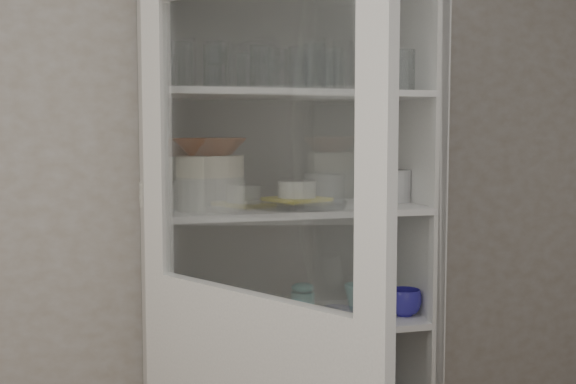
{
  "coord_description": "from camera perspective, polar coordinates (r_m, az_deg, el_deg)",
  "views": [
    {
      "loc": [
        -0.47,
        -1.17,
        1.53
      ],
      "look_at": [
        0.2,
        1.27,
        1.31
      ],
      "focal_mm": 45.0,
      "sensor_mm": 36.0,
      "label": 1
    }
  ],
  "objects": [
    {
      "name": "tumbler_9",
      "position": [
        2.5,
        -2.1,
        9.74
      ],
      "size": [
        0.09,
        0.09,
        0.15
      ],
      "primitive_type": "cylinder",
      "rotation": [
        0.0,
        0.0,
        0.18
      ],
      "color": "silver",
      "rests_on": "shelf_glass"
    },
    {
      "name": "terracotta_bowl",
      "position": [
        2.42,
        -6.18,
        3.59
      ],
      "size": [
        0.3,
        0.3,
        0.06
      ],
      "primitive_type": "imported",
      "rotation": [
        0.0,
        0.0,
        -0.3
      ],
      "color": "brown",
      "rests_on": "cream_bowl"
    },
    {
      "name": "white_canister",
      "position": [
        2.59,
        -7.91,
        -8.55
      ],
      "size": [
        0.13,
        0.13,
        0.13
      ],
      "primitive_type": "cylinder",
      "rotation": [
        0.0,
        0.0,
        -0.12
      ],
      "color": "silver",
      "rests_on": "shelf_mugs"
    },
    {
      "name": "tumbler_6",
      "position": [
        2.49,
        6.75,
        9.66
      ],
      "size": [
        0.08,
        0.08,
        0.15
      ],
      "primitive_type": "cylinder",
      "rotation": [
        0.0,
        0.0,
        -0.13
      ],
      "color": "silver",
      "rests_on": "shelf_glass"
    },
    {
      "name": "tumbler_4",
      "position": [
        2.4,
        2.12,
        9.87
      ],
      "size": [
        0.09,
        0.09,
        0.15
      ],
      "primitive_type": "cylinder",
      "rotation": [
        0.0,
        0.0,
        0.18
      ],
      "color": "silver",
      "rests_on": "shelf_glass"
    },
    {
      "name": "plate_stack_back",
      "position": [
        2.58,
        -9.5,
        -0.15
      ],
      "size": [
        0.2,
        0.2,
        0.08
      ],
      "primitive_type": "cylinder",
      "color": "silver",
      "rests_on": "shelf_plates"
    },
    {
      "name": "goblet_3",
      "position": [
        2.79,
        7.62,
        9.48
      ],
      "size": [
        0.08,
        0.08,
        0.18
      ],
      "primitive_type": null,
      "color": "silver",
      "rests_on": "shelf_glass"
    },
    {
      "name": "mug_white",
      "position": [
        2.6,
        6.23,
        -8.99
      ],
      "size": [
        0.1,
        0.1,
        0.09
      ],
      "primitive_type": "imported",
      "rotation": [
        0.0,
        0.0,
        0.08
      ],
      "color": "silver",
      "rests_on": "shelf_mugs"
    },
    {
      "name": "goblet_0",
      "position": [
        2.57,
        -5.83,
        9.89
      ],
      "size": [
        0.08,
        0.08,
        0.18
      ],
      "primitive_type": null,
      "color": "silver",
      "rests_on": "shelf_glass"
    },
    {
      "name": "white_ramekin",
      "position": [
        2.51,
        0.72,
        0.23
      ],
      "size": [
        0.16,
        0.16,
        0.06
      ],
      "primitive_type": "cylinder",
      "rotation": [
        0.0,
        0.0,
        0.26
      ],
      "color": "silver",
      "rests_on": "yellow_trivet"
    },
    {
      "name": "tumbler_1",
      "position": [
        2.35,
        -5.57,
        9.94
      ],
      "size": [
        0.08,
        0.08,
        0.15
      ],
      "primitive_type": "cylinder",
      "rotation": [
        0.0,
        0.0,
        0.1
      ],
      "color": "silver",
      "rests_on": "shelf_glass"
    },
    {
      "name": "pantry_cabinet",
      "position": [
        2.66,
        -0.36,
        -7.85
      ],
      "size": [
        1.0,
        0.45,
        2.1
      ],
      "color": "silver",
      "rests_on": "floor"
    },
    {
      "name": "yellow_trivet",
      "position": [
        2.52,
        0.72,
        -0.57
      ],
      "size": [
        0.24,
        0.24,
        0.01
      ],
      "primitive_type": "cube",
      "rotation": [
        0.0,
        0.0,
        0.42
      ],
      "color": "gold",
      "rests_on": "glass_platter"
    },
    {
      "name": "tumbler_5",
      "position": [
        2.47,
        6.58,
        9.42
      ],
      "size": [
        0.07,
        0.07,
        0.12
      ],
      "primitive_type": "cylinder",
      "rotation": [
        0.0,
        0.0,
        0.09
      ],
      "color": "silver",
      "rests_on": "shelf_glass"
    },
    {
      "name": "goblet_2",
      "position": [
        2.64,
        0.28,
        9.46
      ],
      "size": [
        0.07,
        0.07,
        0.15
      ],
      "primitive_type": null,
      "color": "silver",
      "rests_on": "shelf_glass"
    },
    {
      "name": "tumbler_11",
      "position": [
        2.62,
        3.57,
        9.53
      ],
      "size": [
        0.09,
        0.09,
        0.15
      ],
      "primitive_type": "cylinder",
      "rotation": [
        0.0,
        0.0,
        -0.2
      ],
      "color": "silver",
      "rests_on": "shelf_glass"
    },
    {
      "name": "cupboard_door",
      "position": [
        1.98,
        -2.91,
        -14.37
      ],
      "size": [
        0.49,
        0.79,
        2.0
      ],
      "rotation": [
        0.0,
        0.0,
        -1.04
      ],
      "color": "silver",
      "rests_on": "floor"
    },
    {
      "name": "mug_teal",
      "position": [
        2.71,
        5.59,
        -8.28
      ],
      "size": [
        0.13,
        0.13,
        0.1
      ],
      "primitive_type": "imported",
      "rotation": [
        0.0,
        0.0,
        0.26
      ],
      "color": "teal",
      "rests_on": "shelf_mugs"
    },
    {
      "name": "grey_bowl_stack",
      "position": [
        2.71,
        8.19,
        0.49
      ],
      "size": [
        0.14,
        0.14,
        0.12
      ],
      "primitive_type": "cylinder",
      "color": "#B2B2B2",
      "rests_on": "shelf_plates"
    },
    {
      "name": "tumbler_10",
      "position": [
        2.55,
        0.87,
        9.53
      ],
      "size": [
        0.08,
        0.08,
        0.14
      ],
      "primitive_type": "cylinder",
      "rotation": [
        0.0,
        0.0,
        -0.08
      ],
      "color": "silver",
      "rests_on": "shelf_glass"
    },
    {
      "name": "mug_blue",
      "position": [
        2.66,
        9.2,
        -8.61
      ],
      "size": [
        0.15,
        0.15,
        0.1
      ],
      "primitive_type": "imported",
      "rotation": [
        0.0,
        0.0,
        -0.32
      ],
      "color": "navy",
      "rests_on": "shelf_mugs"
    },
    {
      "name": "tumbler_0",
      "position": [
        2.31,
        -8.33,
        9.92
      ],
      "size": [
        0.08,
        0.08,
        0.14
      ],
      "primitive_type": "cylinder",
      "rotation": [
        0.0,
        0.0,
        0.12
      ],
      "color": "silver",
      "rests_on": "shelf_glass"
    },
    {
      "name": "wall_back",
      "position": [
        2.72,
        -5.34,
        0.09
      ],
      "size": [
        3.6,
        0.02,
        2.6
      ],
      "primitive_type": "cube",
      "color": "gray",
      "rests_on": "ground"
    },
    {
      "name": "measuring_cups",
      "position": [
        2.5,
        -3.39,
        -10.09
      ],
      "size": [
        0.1,
        0.1,
        0.04
      ],
      "primitive_type": "cylinder",
      "color": "#AFAFAF",
      "rests_on": "shelf_mugs"
    },
    {
      "name": "tumbler_2",
      "position": [
        2.39,
        0.83,
        9.75
      ],
      "size": [
        0.08,
        0.08,
        0.14
      ],
      "primitive_type": "cylinder",
      "rotation": [
        0.0,
        0.0,
        0.19
      ],
      "color": "silver",
      "rests_on": "shelf_glass"
    },
    {
      "name": "goblet_1",
      "position": [
        2.61,
        -1.22,
        9.55
      ],
      "size": [
        0.07,
        0.07,
        0.16
      ],
      "primitive_type": null,
      "color": "silver",
      "rests_on": "shelf_glass"
    },
    {
      "name": "glass_platter",
      "position": [
        2.52,
        0.72,
        -0.94
      ],
      "size": [
        0.43,
        0.43,
        0.02
      ],
      "primitive_type": "cylinder",
      "rotation": [
        0.0,
        0.0,
        -0.27
      ],
      "color": "silver",
      "rests_on": "shelf_plates"
    },
    {
      "name": "cream_bowl",
      "position": [
        2.43,
        -6.16,
        2.06
      ],
      "size": [
        0.3,
        0.3,
        0.07
      ],
      "primitive_type": "cylinder",
      "rotation": [
        0.0,
        0.0,
        -0.39
      ],
      "color": "#F4EBCC",
      "rests_on": "plate_stack_front"
    },
    {
      "name": "tumbler_13",
      "position": [
        2.54,
        9.2,
        9.46
      ],
      "size": [
        0.07,
        0.07,
        0.14
      ],
      "primitive_type": "cylinder",
      "color": "silver",
      "rests_on": "shelf_glass"
    },
    {
      "name": "teal_jar",
      "position": [
        2.63,
        1.2,
        -8.61
      ],
      "size": [
        0.08,
        0.08,
        0.1
      ],
      "color": "teal",
      "rests_on": "shelf_mugs"
    },
    {
      "name": "tumbler_12",
      "position": [
        2.55,
        3.06,
        9.51
      ],
      "size": [
        0.07,
        0.07,
        0.14
      ],
      "primitive_type": "cylinder",
      "color": "silver",
      "rests_on": "shelf_glass"
    },
    {
      "name": "tumbler_3",
      "position": [
        2.39,
        -0.8,
        9.67
      ],
      "size": [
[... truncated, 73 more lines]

